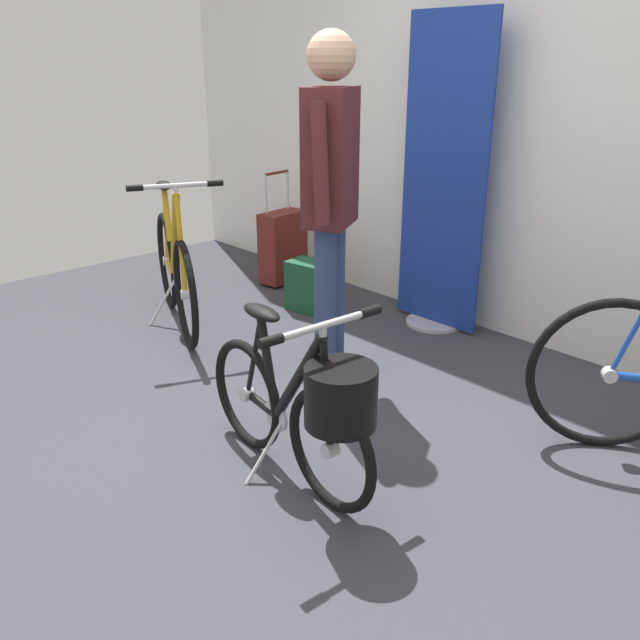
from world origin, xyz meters
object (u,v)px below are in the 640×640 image
folding_bike_foreground (305,405)px  display_bike_left (175,270)px  floor_banner_stand (443,193)px  backpack_on_floor (310,286)px  rolling_suitcase (283,246)px  visitor_near_wall (331,192)px

folding_bike_foreground → display_bike_left: bearing=163.0°
floor_banner_stand → display_bike_left: size_ratio=1.44×
folding_bike_foreground → backpack_on_floor: bearing=137.4°
floor_banner_stand → backpack_on_floor: 1.08m
folding_bike_foreground → backpack_on_floor: size_ratio=3.11×
display_bike_left → rolling_suitcase: 1.07m
visitor_near_wall → backpack_on_floor: bearing=143.8°
visitor_near_wall → rolling_suitcase: bearing=148.7°
visitor_near_wall → backpack_on_floor: (-0.84, 0.61, -0.82)m
display_bike_left → backpack_on_floor: bearing=64.6°
floor_banner_stand → folding_bike_foreground: bearing=-67.2°
rolling_suitcase → backpack_on_floor: rolling_suitcase is taller
rolling_suitcase → backpack_on_floor: (0.58, -0.25, -0.12)m
floor_banner_stand → folding_bike_foreground: (0.75, -1.77, -0.47)m
floor_banner_stand → visitor_near_wall: 1.04m
floor_banner_stand → visitor_near_wall: bearing=-84.4°
rolling_suitcase → floor_banner_stand: bearing=6.9°
floor_banner_stand → display_bike_left: bearing=-132.8°
folding_bike_foreground → display_bike_left: 1.94m
folding_bike_foreground → display_bike_left: (-1.86, 0.57, -0.00)m
floor_banner_stand → rolling_suitcase: size_ratio=2.23×
folding_bike_foreground → floor_banner_stand: bearing=112.8°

